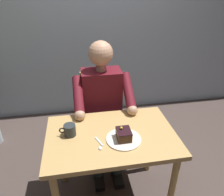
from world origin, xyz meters
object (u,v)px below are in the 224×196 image
at_px(seated_person, 103,107).
at_px(cake_slice, 124,134).
at_px(coffee_cup, 70,130).
at_px(chair, 101,112).
at_px(dessert_spoon, 100,145).
at_px(dining_table, 111,145).

height_order(seated_person, cake_slice, seated_person).
relative_size(cake_slice, coffee_cup, 0.96).
distance_m(seated_person, coffee_cup, 0.52).
bearing_deg(chair, dessert_spoon, 82.32).
distance_m(chair, coffee_cup, 0.70).
bearing_deg(coffee_cup, dining_table, 171.73).
bearing_deg(cake_slice, chair, -83.84).
xyz_separation_m(chair, cake_slice, (-0.08, 0.71, 0.24)).
bearing_deg(chair, coffee_cup, 62.86).
bearing_deg(coffee_cup, seated_person, -125.95).
bearing_deg(dining_table, dessert_spoon, 47.08).
xyz_separation_m(dining_table, seated_person, (0.00, -0.46, 0.06)).
distance_m(seated_person, dessert_spoon, 0.57).
bearing_deg(cake_slice, seated_person, -81.88).
distance_m(dining_table, chair, 0.64).
relative_size(coffee_cup, dessert_spoon, 0.86).
bearing_deg(dining_table, coffee_cup, -8.27).
relative_size(seated_person, dessert_spoon, 9.01).
xyz_separation_m(cake_slice, dessert_spoon, (0.18, 0.03, -0.04)).
bearing_deg(dessert_spoon, dining_table, -132.92).
xyz_separation_m(chair, seated_person, (0.00, 0.17, 0.16)).
xyz_separation_m(seated_person, cake_slice, (-0.08, 0.53, 0.08)).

